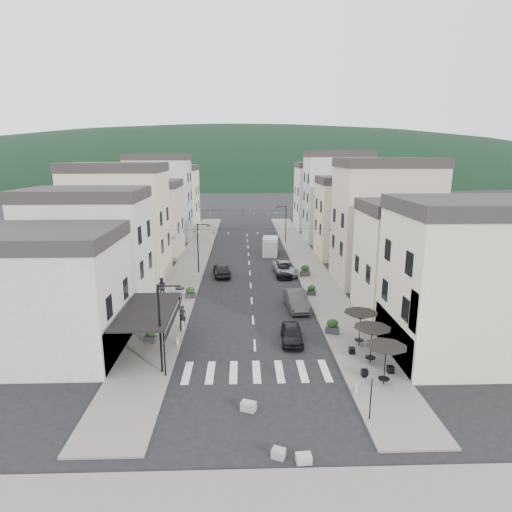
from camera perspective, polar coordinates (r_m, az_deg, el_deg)
The scene contains 33 objects.
ground at distance 27.09m, azimuth 0.22°, elevation -17.19°, with size 700.00×700.00×0.00m, color black.
sidewalk_left at distance 57.39m, azimuth -8.45°, elevation -0.66°, with size 4.00×76.00×0.12m, color slate.
sidewalk_right at distance 57.61m, azimuth 6.54°, elevation -0.55°, with size 4.00×76.00×0.12m, color slate.
hill_backdrop at distance 323.63m, azimuth -1.73°, elevation 10.83°, with size 640.00×360.00×70.00m, color black.
boutique_building at distance 33.35m, azimuth -27.93°, elevation -5.31°, with size 12.00×8.00×8.00m, color #ABA79D.
bistro_building at distance 32.55m, azimuth 26.44°, elevation -3.73°, with size 10.00×8.00×10.00m, color beige.
boutique_awning at distance 30.93m, azimuth -13.77°, elevation -7.21°, with size 3.77×7.50×3.28m.
buildings_row_left at distance 63.06m, azimuth -14.42°, elevation 5.92°, with size 10.20×54.16×14.00m.
buildings_row_right at distance 62.31m, azimuth 12.50°, elevation 6.12°, with size 10.20×54.16×14.50m.
cafe_terrace at distance 29.76m, azimuth 15.23°, elevation -9.70°, with size 2.50×8.10×2.53m.
streetlamp_left_near at distance 27.70m, azimuth -12.18°, elevation -8.29°, with size 1.70×0.56×6.00m.
streetlamp_left_far at distance 50.59m, azimuth -7.45°, elevation 1.71°, with size 1.70×0.56×6.00m.
streetlamp_right_far at distance 68.41m, azimuth 3.78°, elevation 4.81°, with size 1.70×0.56×6.00m.
traffic_sign at distance 24.03m, azimuth 15.14°, elevation -16.67°, with size 0.70×0.07×2.70m.
bollards at distance 31.78m, azimuth -0.14°, elevation -11.51°, with size 11.66×10.26×0.60m.
bunting_near at distance 46.06m, azimuth -0.76°, elevation 3.16°, with size 19.00×0.28×0.62m.
bunting_far at distance 61.87m, azimuth -1.05°, elevation 5.76°, with size 19.00×0.28×0.62m.
parked_car_a at distance 32.75m, azimuth 4.79°, elevation -10.30°, with size 1.58×3.92×1.33m, color black.
parked_car_b at distance 39.51m, azimuth 5.44°, elevation -5.88°, with size 1.73×4.97×1.64m, color #363638.
parked_car_c at distance 50.74m, azimuth 3.90°, elevation -1.60°, with size 2.47×5.36×1.49m, color gray.
parked_car_d at distance 49.87m, azimuth 3.69°, elevation -1.97°, with size 1.83×4.49×1.30m, color black.
parked_car_e at distance 49.97m, azimuth -4.58°, elevation -1.78°, with size 1.87×4.65×1.59m, color black.
delivery_van at distance 60.86m, azimuth 1.92°, elevation 1.40°, with size 2.53×5.37×2.49m.
pedestrian_a at distance 35.89m, azimuth -9.74°, elevation -7.81°, with size 0.60×0.39×1.65m, color black.
pedestrian_b at distance 43.23m, azimuth -12.40°, elevation -4.08°, with size 0.93×0.73×1.92m, color black.
concrete_block_a at distance 24.99m, azimuth -1.02°, elevation -19.39°, with size 0.80×0.50×0.50m, color #9A9792.
concrete_block_b at distance 21.93m, azimuth 3.02°, elevation -24.79°, with size 0.60×0.45×0.45m, color gray.
concrete_block_c at distance 21.78m, azimuth 6.38°, elevation -25.26°, with size 0.70×0.50×0.40m, color #9F9D97.
planter_la at distance 33.43m, azimuth -13.90°, elevation -10.25°, with size 1.02×0.75×1.02m.
planter_lb at distance 42.44m, azimuth -8.76°, elevation -4.84°, with size 1.02×0.60×1.11m.
planter_ra at distance 34.42m, azimuth 10.14°, elevation -9.23°, with size 1.17×0.87×1.17m.
planter_rb at distance 43.13m, azimuth 7.40°, elevation -4.55°, with size 1.03×0.77×1.03m.
planter_rc at distance 49.83m, azimuth 6.58°, elevation -1.93°, with size 1.16×0.65×1.29m.
Camera 1 is at (-0.86, -23.34, 13.74)m, focal length 30.00 mm.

